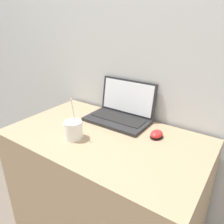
% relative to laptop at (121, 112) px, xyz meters
% --- Properties ---
extents(wall_back, '(7.00, 0.04, 2.50)m').
position_rel_laptop_xyz_m(wall_back, '(0.04, 0.13, 0.43)').
color(wall_back, silver).
rests_on(wall_back, ground_plane).
extents(desk, '(1.09, 0.64, 0.76)m').
position_rel_laptop_xyz_m(desk, '(0.04, -0.23, -0.43)').
color(desk, tan).
rests_on(desk, ground_plane).
extents(laptop, '(0.38, 0.26, 0.24)m').
position_rel_laptop_xyz_m(laptop, '(0.00, 0.00, 0.00)').
color(laptop, '#232326').
rests_on(laptop, desk).
extents(drink_cup, '(0.10, 0.10, 0.23)m').
position_rel_laptop_xyz_m(drink_cup, '(-0.08, -0.34, -0.00)').
color(drink_cup, white).
rests_on(drink_cup, desk).
extents(computer_mouse, '(0.07, 0.09, 0.04)m').
position_rel_laptop_xyz_m(computer_mouse, '(0.28, -0.08, -0.04)').
color(computer_mouse, black).
rests_on(computer_mouse, desk).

